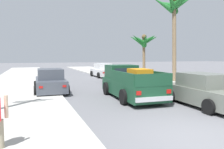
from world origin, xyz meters
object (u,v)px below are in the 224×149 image
object	(u,v)px
palm_tree_right_fore	(144,41)
palm_tree_right_mid	(174,10)
car_right_mid	(120,75)
pickup_truck	(130,83)
car_left_near	(50,81)
car_right_near	(103,71)
car_left_mid	(203,91)

from	to	relation	value
palm_tree_right_fore	palm_tree_right_mid	distance (m)	6.31
car_right_mid	palm_tree_right_mid	world-z (taller)	palm_tree_right_mid
pickup_truck	car_left_near	world-z (taller)	pickup_truck
car_right_mid	palm_tree_right_fore	distance (m)	7.36
car_left_near	car_right_near	size ratio (longest dim) A/B	1.00
car_left_near	palm_tree_right_fore	bearing A→B (deg)	35.25
car_left_mid	car_right_mid	size ratio (longest dim) A/B	0.99
car_left_near	palm_tree_right_fore	size ratio (longest dim) A/B	0.87
pickup_truck	palm_tree_right_fore	xyz separation A→B (m)	(7.05, 11.32, 3.25)
palm_tree_right_fore	palm_tree_right_mid	xyz separation A→B (m)	(-0.19, -5.83, 2.42)
car_left_mid	car_right_mid	distance (m)	9.88
car_right_near	car_left_mid	world-z (taller)	same
car_right_near	palm_tree_right_mid	size ratio (longest dim) A/B	0.55
car_left_near	car_left_mid	distance (m)	9.14
car_left_near	car_left_mid	world-z (taller)	same
pickup_truck	car_right_near	distance (m)	12.69
palm_tree_right_fore	car_left_mid	bearing A→B (deg)	-108.11
palm_tree_right_mid	car_left_mid	bearing A→B (deg)	-117.84
car_right_mid	palm_tree_right_fore	size ratio (longest dim) A/B	0.87
car_right_near	car_left_mid	bearing A→B (deg)	-90.36
car_left_mid	palm_tree_right_fore	xyz separation A→B (m)	(4.70, 14.37, 3.35)
palm_tree_right_fore	car_left_near	bearing A→B (deg)	-144.75
car_left_near	car_right_near	xyz separation A→B (m)	(6.50, 8.98, 0.00)
car_left_mid	palm_tree_right_fore	size ratio (longest dim) A/B	0.87
pickup_truck	car_right_mid	distance (m)	7.20
car_left_near	palm_tree_right_fore	world-z (taller)	palm_tree_right_fore
car_left_mid	car_right_mid	world-z (taller)	same
pickup_truck	palm_tree_right_fore	distance (m)	13.73
car_left_mid	palm_tree_right_fore	world-z (taller)	palm_tree_right_fore
car_left_near	car_left_mid	size ratio (longest dim) A/B	1.00
car_left_near	palm_tree_right_mid	world-z (taller)	palm_tree_right_mid
palm_tree_right_fore	palm_tree_right_mid	bearing A→B (deg)	-91.87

